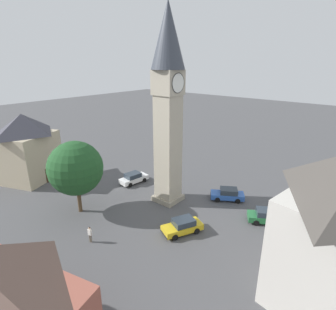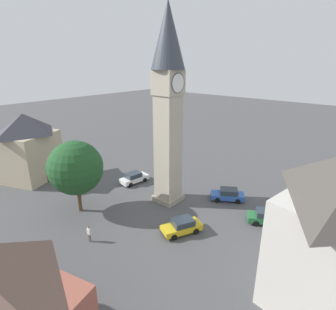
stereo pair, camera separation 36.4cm
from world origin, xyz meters
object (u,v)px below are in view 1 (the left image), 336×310
Objects in this scene: building_shop_left at (26,147)px; car_blue_kerb at (134,178)px; tree at (76,168)px; pedestrian at (90,233)px; car_white_side at (267,216)px; car_red_corner at (228,194)px; clock_tower at (168,92)px; car_silver_kerb at (183,226)px.

car_blue_kerb is at bearing -55.76° from building_shop_left.
car_blue_kerb is 0.51× the size of tree.
building_shop_left is at bearing 87.29° from tree.
building_shop_left is at bearing 80.35° from pedestrian.
car_blue_kerb is 10.47m from tree.
pedestrian is at bearing -151.03° from car_blue_kerb.
building_shop_left reaches higher than car_white_side.
car_red_corner is 0.52× the size of tree.
car_white_side is at bearing -56.67° from tree.
clock_tower is at bearing -1.76° from pedestrian.
clock_tower reaches higher than car_blue_kerb.
car_silver_kerb is at bearing -40.44° from pedestrian.
car_red_corner is (4.81, -5.77, -12.63)m from clock_tower.
tree is (2.66, 5.77, 4.40)m from pedestrian.
building_shop_left reaches higher than car_silver_kerb.
car_red_corner is 17.24m from pedestrian.
car_red_corner is (4.12, -12.75, 0.00)m from car_blue_kerb.
car_red_corner is at bearing -20.77° from pedestrian.
clock_tower is 13.50× the size of pedestrian.
tree is 13.67m from building_shop_left.
car_blue_kerb is at bearing 107.90° from car_red_corner.
car_red_corner is 6.04m from car_white_side.
clock_tower is 2.35× the size of building_shop_left.
car_white_side is at bearing -39.10° from car_silver_kerb.
building_shop_left reaches higher than car_red_corner.
clock_tower is 16.77m from pedestrian.
car_red_corner is 0.45× the size of building_shop_left.
building_shop_left is (-3.64, 25.33, 4.20)m from car_silver_kerb.
pedestrian is (-16.12, 6.11, 0.25)m from car_red_corner.
car_blue_kerb is 16.02m from building_shop_left.
car_blue_kerb is 0.44× the size of building_shop_left.
pedestrian is 7.73m from tree.
car_white_side is at bearing -83.08° from car_blue_kerb.
pedestrian is (-11.31, 0.35, -12.38)m from clock_tower.
tree is at bearing 144.74° from clock_tower.
pedestrian reaches higher than car_blue_kerb.
clock_tower is 5.17× the size of car_white_side.
clock_tower is 13.27m from tree.
car_blue_kerb and car_white_side have the same top height.
car_silver_kerb and car_white_side have the same top height.
car_silver_kerb is 25.93m from building_shop_left.
car_blue_kerb is at bearing 96.92° from car_white_side.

